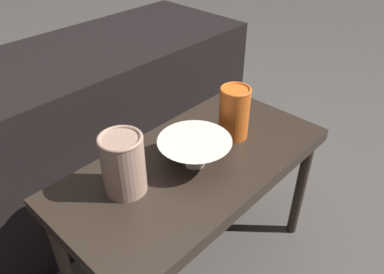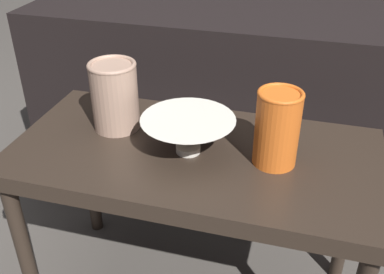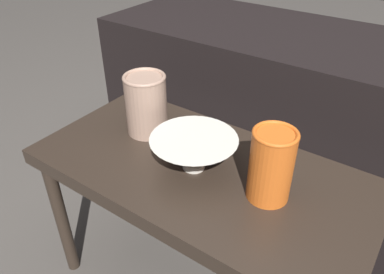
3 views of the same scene
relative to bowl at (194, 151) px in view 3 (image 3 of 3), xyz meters
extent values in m
cube|color=#2D231C|center=(0.01, 0.01, -0.07)|extent=(0.81, 0.41, 0.04)
cylinder|color=#2D231C|center=(-0.36, -0.16, -0.30)|extent=(0.04, 0.04, 0.43)
cylinder|color=#2D231C|center=(-0.36, 0.18, -0.30)|extent=(0.04, 0.04, 0.43)
cylinder|color=#2D231C|center=(0.38, 0.18, -0.30)|extent=(0.04, 0.04, 0.43)
cube|color=black|center=(0.01, 0.58, -0.20)|extent=(1.32, 0.50, 0.63)
cylinder|color=silver|center=(0.00, 0.00, -0.04)|extent=(0.05, 0.05, 0.02)
cone|color=silver|center=(0.00, 0.00, 0.00)|extent=(0.20, 0.20, 0.07)
cylinder|color=tan|center=(-0.19, 0.06, 0.03)|extent=(0.11, 0.11, 0.16)
torus|color=tan|center=(-0.19, 0.06, 0.11)|extent=(0.11, 0.11, 0.01)
cylinder|color=orange|center=(0.18, 0.01, 0.03)|extent=(0.09, 0.09, 0.16)
torus|color=orange|center=(0.18, 0.01, 0.11)|extent=(0.09, 0.09, 0.01)
camera|label=1|loc=(-0.60, -0.55, 0.62)|focal=35.00mm
camera|label=2|loc=(0.23, -0.79, 0.49)|focal=42.00mm
camera|label=3|loc=(0.40, -0.57, 0.51)|focal=35.00mm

